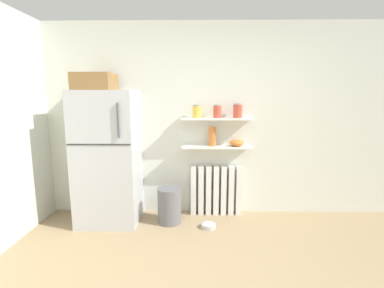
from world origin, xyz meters
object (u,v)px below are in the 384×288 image
(shelf_bowl, at_px, (237,143))
(radiator, at_px, (216,190))
(refrigerator, at_px, (108,154))
(vase, at_px, (212,137))
(storage_jar_1, at_px, (217,111))
(storage_jar_2, at_px, (238,111))
(pet_food_bowl, at_px, (209,226))
(storage_jar_0, at_px, (197,111))
(trash_bin, at_px, (169,205))

(shelf_bowl, bearing_deg, radiator, 173.60)
(refrigerator, bearing_deg, vase, 8.70)
(refrigerator, distance_m, radiator, 1.54)
(refrigerator, relative_size, storage_jar_1, 10.90)
(storage_jar_1, height_order, storage_jar_2, storage_jar_2)
(storage_jar_1, distance_m, pet_food_bowl, 1.47)
(storage_jar_1, bearing_deg, radiator, 90.00)
(radiator, bearing_deg, refrigerator, -170.49)
(radiator, bearing_deg, vase, -154.12)
(storage_jar_0, relative_size, trash_bin, 0.37)
(storage_jar_0, bearing_deg, vase, 0.00)
(trash_bin, bearing_deg, storage_jar_2, 15.92)
(pet_food_bowl, bearing_deg, storage_jar_0, 110.49)
(radiator, bearing_deg, pet_food_bowl, -105.27)
(storage_jar_1, bearing_deg, refrigerator, -171.67)
(vase, height_order, trash_bin, vase)
(storage_jar_0, height_order, storage_jar_2, storage_jar_2)
(refrigerator, relative_size, shelf_bowl, 10.06)
(refrigerator, relative_size, storage_jar_0, 11.09)
(storage_jar_0, distance_m, storage_jar_1, 0.27)
(radiator, height_order, storage_jar_2, storage_jar_2)
(storage_jar_2, distance_m, pet_food_bowl, 1.53)
(trash_bin, bearing_deg, radiator, 24.51)
(vase, bearing_deg, storage_jar_2, 0.00)
(radiator, relative_size, storage_jar_1, 3.98)
(storage_jar_0, distance_m, pet_food_bowl, 1.48)
(storage_jar_0, height_order, storage_jar_1, storage_jar_1)
(storage_jar_2, distance_m, trash_bin, 1.53)
(shelf_bowl, bearing_deg, refrigerator, -172.99)
(vase, bearing_deg, storage_jar_1, -0.00)
(storage_jar_1, bearing_deg, vase, 180.00)
(radiator, bearing_deg, shelf_bowl, -6.40)
(storage_jar_2, xyz_separation_m, trash_bin, (-0.89, -0.25, -1.21))
(pet_food_bowl, bearing_deg, storage_jar_1, 73.65)
(radiator, xyz_separation_m, storage_jar_2, (0.27, -0.03, 1.10))
(storage_jar_2, height_order, pet_food_bowl, storage_jar_2)
(storage_jar_2, bearing_deg, shelf_bowl, -0.00)
(pet_food_bowl, bearing_deg, storage_jar_2, 46.16)
(trash_bin, bearing_deg, storage_jar_1, 22.18)
(radiator, height_order, storage_jar_1, storage_jar_1)
(shelf_bowl, bearing_deg, vase, 180.00)
(storage_jar_2, relative_size, vase, 0.75)
(radiator, height_order, pet_food_bowl, radiator)
(vase, xyz_separation_m, trash_bin, (-0.56, -0.25, -0.87))
(storage_jar_0, xyz_separation_m, pet_food_bowl, (0.15, -0.40, -1.41))
(shelf_bowl, bearing_deg, storage_jar_0, -180.00)
(vase, bearing_deg, shelf_bowl, 0.00)
(shelf_bowl, distance_m, pet_food_bowl, 1.14)
(storage_jar_2, bearing_deg, pet_food_bowl, -133.84)
(storage_jar_2, bearing_deg, refrigerator, -172.98)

